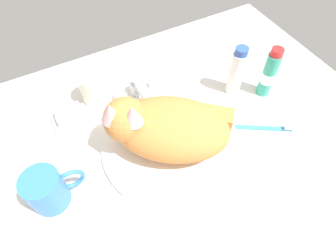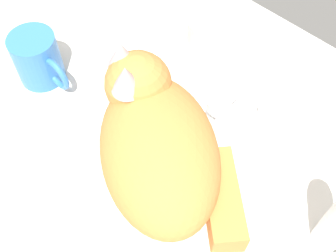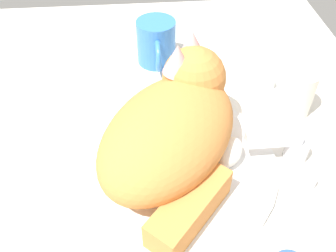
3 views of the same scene
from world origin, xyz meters
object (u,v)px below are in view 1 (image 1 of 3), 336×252
object	(u,v)px
coffee_mug	(48,191)
rinse_cup	(92,88)
toothpaste_bottle	(236,72)
mouthwash_bottle	(269,74)
cat	(164,126)
soap_bar	(69,114)
faucet	(138,89)
toothbrush	(265,127)

from	to	relation	value
coffee_mug	rinse_cup	xyz separation A→B (cm)	(17.31, 23.36, -0.28)
rinse_cup	toothpaste_bottle	bearing A→B (deg)	-22.98
coffee_mug	toothpaste_bottle	bearing A→B (deg)	9.47
mouthwash_bottle	cat	bearing A→B (deg)	-175.20
cat	soap_bar	xyz separation A→B (cm)	(-17.65, 17.85, -5.05)
faucet	cat	xyz separation A→B (cm)	(-1.23, -17.60, 5.00)
rinse_cup	soap_bar	distance (cm)	9.03
toothpaste_bottle	cat	bearing A→B (deg)	-163.83
faucet	coffee_mug	world-z (taller)	coffee_mug
soap_bar	rinse_cup	bearing A→B (deg)	27.24
faucet	toothpaste_bottle	bearing A→B (deg)	-23.72
mouthwash_bottle	toothbrush	world-z (taller)	mouthwash_bottle
coffee_mug	mouthwash_bottle	size ratio (longest dim) A/B	0.82
rinse_cup	toothbrush	xyz separation A→B (cm)	(34.23, -29.50, -3.72)
toothbrush	rinse_cup	bearing A→B (deg)	139.24
rinse_cup	mouthwash_bottle	bearing A→B (deg)	-24.80
cat	toothbrush	world-z (taller)	cat
toothpaste_bottle	mouthwash_bottle	distance (cm)	8.33
soap_bar	toothpaste_bottle	bearing A→B (deg)	-14.05
faucet	coffee_mug	xyz separation A→B (cm)	(-28.31, -19.06, 1.99)
soap_bar	toothbrush	size ratio (longest dim) A/B	0.46
mouthwash_bottle	toothbrush	distance (cm)	14.16
cat	coffee_mug	bearing A→B (deg)	-176.92
faucet	rinse_cup	bearing A→B (deg)	158.63
faucet	cat	distance (cm)	18.34
rinse_cup	toothbrush	world-z (taller)	rinse_cup
cat	mouthwash_bottle	distance (cm)	31.97
cat	coffee_mug	world-z (taller)	cat
cat	mouthwash_bottle	bearing A→B (deg)	4.80
cat	toothbrush	xyz separation A→B (cm)	(24.45, -7.59, -7.01)
coffee_mug	rinse_cup	size ratio (longest dim) A/B	1.43
mouthwash_bottle	coffee_mug	bearing A→B (deg)	-175.99
toothpaste_bottle	rinse_cup	bearing A→B (deg)	157.02
coffee_mug	faucet	bearing A→B (deg)	33.95
mouthwash_bottle	soap_bar	bearing A→B (deg)	162.95
toothpaste_bottle	toothbrush	xyz separation A→B (cm)	(-0.42, -14.80, -6.21)
rinse_cup	toothbrush	size ratio (longest dim) A/B	0.61
faucet	mouthwash_bottle	world-z (taller)	mouthwash_bottle
toothpaste_bottle	mouthwash_bottle	world-z (taller)	mouthwash_bottle
rinse_cup	toothpaste_bottle	xyz separation A→B (cm)	(34.64, -14.69, 2.50)
coffee_mug	mouthwash_bottle	bearing A→B (deg)	4.01
cat	toothbrush	distance (cm)	26.55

